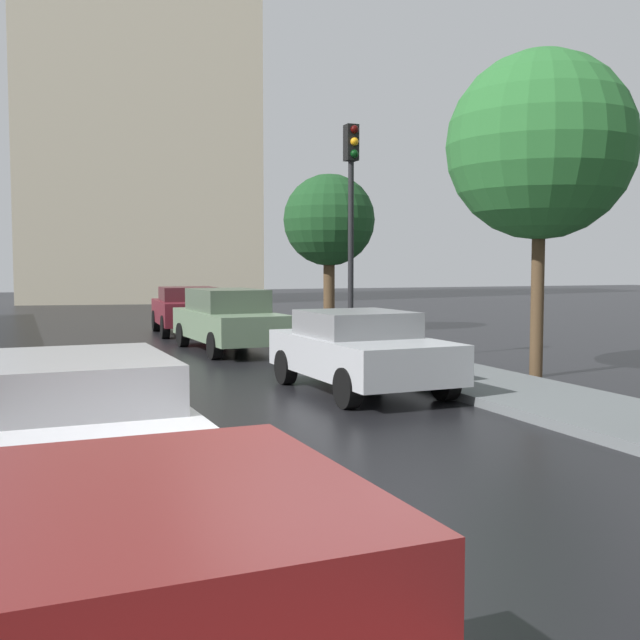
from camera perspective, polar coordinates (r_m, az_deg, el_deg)
The scene contains 9 objects.
ground at distance 5.52m, azimuth 4.83°, elevation -18.22°, with size 120.00×120.00×0.00m, color black.
car_silver_near_kerb at distance 12.68m, azimuth 2.97°, elevation -2.23°, with size 2.00×3.90×1.34m.
car_maroon_far_ahead at distance 23.65m, azimuth -9.85°, elevation 0.79°, with size 2.09×4.02×1.44m.
car_green_behind_camera at distance 18.79m, azimuth -6.87°, elevation 0.07°, with size 1.93×4.53×1.52m.
car_white_far_lane at distance 7.16m, azimuth -17.61°, elevation -7.51°, with size 1.95×4.31×1.29m.
traffic_light at distance 16.25m, azimuth 2.36°, elevation 9.02°, with size 0.26×0.39×4.90m.
street_tree_near at distance 24.18m, azimuth 0.68°, elevation 7.41°, with size 2.88×2.88×4.97m.
street_tree_far at distance 15.01m, azimuth 16.14°, elevation 12.36°, with size 3.47×3.47×6.04m.
distant_tower at distance 48.04m, azimuth -13.23°, elevation 18.97°, with size 14.42×10.50×29.04m.
Camera 1 is at (-2.29, -4.57, 2.09)m, focal length 42.84 mm.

